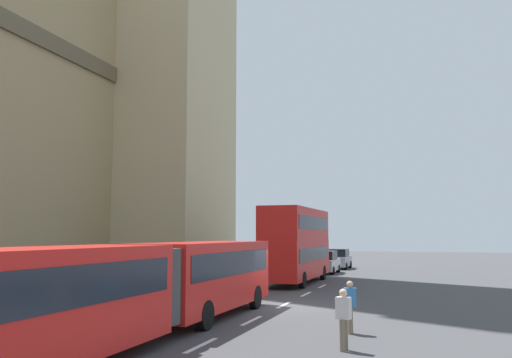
{
  "coord_description": "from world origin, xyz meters",
  "views": [
    {
      "loc": [
        -22.87,
        -6.36,
        3.2
      ],
      "look_at": [
        7.5,
        3.54,
        6.58
      ],
      "focal_mm": 36.9,
      "sensor_mm": 36.0,
      "label": 1
    }
  ],
  "objects_px": {
    "double_decker_bus": "(297,242)",
    "sedan_lead": "(326,262)",
    "sedan_trailing": "(339,259)",
    "traffic_cone_west": "(340,298)",
    "traffic_cone_middle": "(345,293)",
    "pedestrian_near_cones": "(344,317)",
    "pedestrian_by_kerb": "(350,305)",
    "articulated_bus": "(142,282)"
  },
  "relations": [
    {
      "from": "sedan_trailing",
      "to": "pedestrian_by_kerb",
      "type": "xyz_separation_m",
      "value": [
        -32.46,
        -5.56,
        -0.0
      ]
    },
    {
      "from": "traffic_cone_west",
      "to": "pedestrian_by_kerb",
      "type": "bearing_deg",
      "value": -168.36
    },
    {
      "from": "double_decker_bus",
      "to": "sedan_lead",
      "type": "relative_size",
      "value": 2.29
    },
    {
      "from": "sedan_trailing",
      "to": "traffic_cone_middle",
      "type": "height_order",
      "value": "sedan_trailing"
    },
    {
      "from": "sedan_trailing",
      "to": "pedestrian_by_kerb",
      "type": "height_order",
      "value": "sedan_trailing"
    },
    {
      "from": "sedan_lead",
      "to": "sedan_trailing",
      "type": "relative_size",
      "value": 1.0
    },
    {
      "from": "articulated_bus",
      "to": "pedestrian_by_kerb",
      "type": "relative_size",
      "value": 10.92
    },
    {
      "from": "double_decker_bus",
      "to": "traffic_cone_middle",
      "type": "distance_m",
      "value": 8.84
    },
    {
      "from": "traffic_cone_west",
      "to": "traffic_cone_middle",
      "type": "height_order",
      "value": "same"
    },
    {
      "from": "sedan_trailing",
      "to": "pedestrian_near_cones",
      "type": "xyz_separation_m",
      "value": [
        -35.05,
        -5.75,
        -0.0
      ]
    },
    {
      "from": "pedestrian_near_cones",
      "to": "sedan_lead",
      "type": "bearing_deg",
      "value": 11.53
    },
    {
      "from": "pedestrian_near_cones",
      "to": "sedan_trailing",
      "type": "bearing_deg",
      "value": 9.31
    },
    {
      "from": "articulated_bus",
      "to": "traffic_cone_west",
      "type": "xyz_separation_m",
      "value": [
        10.16,
        -4.41,
        -1.46
      ]
    },
    {
      "from": "double_decker_bus",
      "to": "sedan_lead",
      "type": "distance_m",
      "value": 9.46
    },
    {
      "from": "double_decker_bus",
      "to": "pedestrian_near_cones",
      "type": "relative_size",
      "value": 5.95
    },
    {
      "from": "double_decker_bus",
      "to": "traffic_cone_west",
      "type": "distance_m",
      "value": 11.0
    },
    {
      "from": "sedan_lead",
      "to": "pedestrian_near_cones",
      "type": "relative_size",
      "value": 2.6
    },
    {
      "from": "traffic_cone_west",
      "to": "traffic_cone_middle",
      "type": "xyz_separation_m",
      "value": [
        2.45,
        0.12,
        0.0
      ]
    },
    {
      "from": "articulated_bus",
      "to": "pedestrian_by_kerb",
      "type": "distance_m",
      "value": 6.69
    },
    {
      "from": "double_decker_bus",
      "to": "sedan_trailing",
      "type": "bearing_deg",
      "value": -1.1
    },
    {
      "from": "sedan_trailing",
      "to": "traffic_cone_middle",
      "type": "xyz_separation_m",
      "value": [
        -22.97,
        -3.99,
        -0.63
      ]
    },
    {
      "from": "pedestrian_by_kerb",
      "to": "traffic_cone_middle",
      "type": "bearing_deg",
      "value": 9.42
    },
    {
      "from": "sedan_trailing",
      "to": "traffic_cone_west",
      "type": "distance_m",
      "value": 25.76
    },
    {
      "from": "articulated_bus",
      "to": "sedan_trailing",
      "type": "relative_size",
      "value": 4.2
    },
    {
      "from": "articulated_bus",
      "to": "pedestrian_near_cones",
      "type": "height_order",
      "value": "articulated_bus"
    },
    {
      "from": "pedestrian_by_kerb",
      "to": "traffic_cone_west",
      "type": "bearing_deg",
      "value": 11.64
    },
    {
      "from": "sedan_trailing",
      "to": "traffic_cone_west",
      "type": "relative_size",
      "value": 7.59
    },
    {
      "from": "traffic_cone_middle",
      "to": "pedestrian_near_cones",
      "type": "bearing_deg",
      "value": -171.73
    },
    {
      "from": "sedan_trailing",
      "to": "pedestrian_near_cones",
      "type": "relative_size",
      "value": 2.6
    },
    {
      "from": "articulated_bus",
      "to": "sedan_trailing",
      "type": "xyz_separation_m",
      "value": [
        35.58,
        -0.3,
        -0.83
      ]
    },
    {
      "from": "sedan_trailing",
      "to": "pedestrian_near_cones",
      "type": "height_order",
      "value": "sedan_trailing"
    },
    {
      "from": "double_decker_bus",
      "to": "traffic_cone_middle",
      "type": "bearing_deg",
      "value": -149.68
    },
    {
      "from": "articulated_bus",
      "to": "traffic_cone_west",
      "type": "relative_size",
      "value": 31.83
    },
    {
      "from": "sedan_lead",
      "to": "sedan_trailing",
      "type": "xyz_separation_m",
      "value": [
        6.36,
        -0.11,
        0.0
      ]
    },
    {
      "from": "double_decker_bus",
      "to": "traffic_cone_west",
      "type": "height_order",
      "value": "double_decker_bus"
    },
    {
      "from": "pedestrian_by_kerb",
      "to": "pedestrian_near_cones",
      "type": "bearing_deg",
      "value": -175.99
    },
    {
      "from": "double_decker_bus",
      "to": "sedan_trailing",
      "type": "distance_m",
      "value": 15.74
    },
    {
      "from": "articulated_bus",
      "to": "pedestrian_near_cones",
      "type": "xyz_separation_m",
      "value": [
        0.53,
        -6.04,
        -0.83
      ]
    },
    {
      "from": "sedan_trailing",
      "to": "traffic_cone_middle",
      "type": "bearing_deg",
      "value": -170.15
    },
    {
      "from": "sedan_lead",
      "to": "double_decker_bus",
      "type": "bearing_deg",
      "value": 178.82
    },
    {
      "from": "double_decker_bus",
      "to": "sedan_lead",
      "type": "xyz_separation_m",
      "value": [
        9.28,
        -0.19,
        -1.8
      ]
    },
    {
      "from": "double_decker_bus",
      "to": "pedestrian_by_kerb",
      "type": "relative_size",
      "value": 5.95
    }
  ]
}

